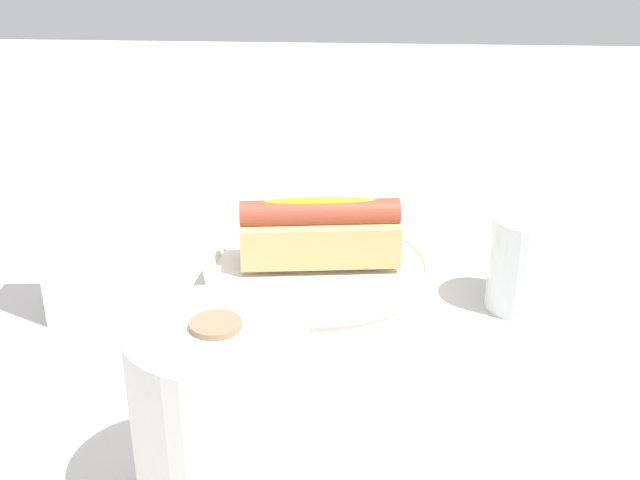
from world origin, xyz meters
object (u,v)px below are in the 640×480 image
at_px(water_glass, 525,266).
at_px(hotdog_front, 320,232).
at_px(paper_towel_roll, 222,418).
at_px(napkin_box, 105,241).
at_px(serving_bowl, 320,272).

bearing_deg(water_glass, hotdog_front, -7.02).
relative_size(hotdog_front, paper_towel_roll, 1.15).
bearing_deg(hotdog_front, napkin_box, 18.40).
bearing_deg(serving_bowl, hotdog_front, -153.43).
bearing_deg(water_glass, serving_bowl, -7.02).
relative_size(water_glass, napkin_box, 0.60).
height_order(serving_bowl, napkin_box, napkin_box).
distance_m(water_glass, napkin_box, 0.38).
bearing_deg(hotdog_front, water_glass, 172.98).
bearing_deg(serving_bowl, paper_towel_roll, 81.41).
xyz_separation_m(hotdog_front, water_glass, (-0.19, 0.02, -0.02)).
relative_size(hotdog_front, napkin_box, 1.03).
distance_m(hotdog_front, napkin_box, 0.20).
xyz_separation_m(hotdog_front, napkin_box, (0.19, 0.06, 0.02)).
xyz_separation_m(water_glass, paper_towel_roll, (0.23, 0.27, 0.02)).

